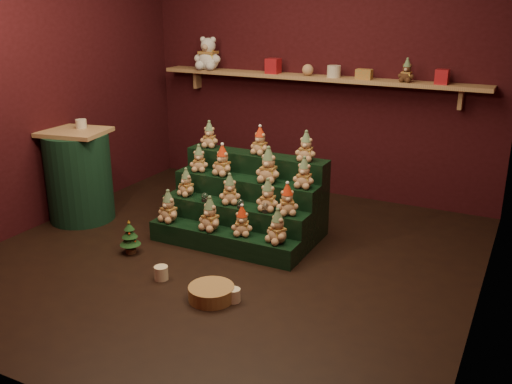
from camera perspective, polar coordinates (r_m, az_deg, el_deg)
The scene contains 41 objects.
ground at distance 4.91m, azimuth -2.83°, elevation -6.52°, with size 4.00×4.00×0.00m, color black.
back_wall at distance 6.34m, azimuth 6.39°, elevation 12.39°, with size 4.00×0.10×2.80m, color black.
front_wall at distance 2.94m, azimuth -23.50°, elevation 3.40°, with size 4.00×0.10×2.80m, color black.
left_wall at distance 5.79m, azimuth -21.31°, elevation 10.63°, with size 0.10×4.00×2.80m, color black.
right_wall at distance 3.91m, azimuth 24.12°, elevation 6.84°, with size 0.10×4.00×2.80m, color black.
back_shelf at distance 6.18m, azimuth 5.76°, elevation 11.26°, with size 3.60×0.26×0.24m.
riser_tier_front at distance 5.01m, azimuth -3.40°, elevation -4.90°, with size 1.40×0.22×0.18m, color black.
riser_tier_midfront at distance 5.15m, azimuth -2.18°, elevation -3.10°, with size 1.40×0.22×0.36m, color black.
riser_tier_midback at distance 5.29m, azimuth -1.04°, elevation -1.40°, with size 1.40×0.22×0.54m, color black.
riser_tier_back at distance 5.45m, azimuth 0.04°, elevation 0.20°, with size 1.40×0.22×0.72m, color black.
teddy_0 at distance 5.20m, azimuth -8.74°, elevation -1.41°, with size 0.20×0.18×0.29m, color tan, non-canonical shape.
teddy_1 at distance 4.96m, azimuth -4.61°, elevation -2.19°, with size 0.21×0.19×0.30m, color tan, non-canonical shape.
teddy_2 at distance 4.84m, azimuth -1.41°, elevation -2.90°, with size 0.18×0.17×0.26m, color tan, non-canonical shape.
teddy_3 at distance 4.69m, azimuth 2.17°, elevation -3.45°, with size 0.20×0.18×0.29m, color tan, non-canonical shape.
teddy_4 at distance 5.30m, azimuth -6.98°, elevation 0.96°, with size 0.18×0.16×0.25m, color tan, non-canonical shape.
teddy_5 at distance 5.06m, azimuth -2.64°, elevation 0.29°, with size 0.19×0.17×0.27m, color tan, non-canonical shape.
teddy_6 at distance 4.89m, azimuth 1.19°, elevation -0.30°, with size 0.20×0.18×0.28m, color tan, non-canonical shape.
teddy_7 at distance 4.81m, azimuth 3.13°, elevation -0.74°, with size 0.19×0.17×0.27m, color tan, non-canonical shape.
teddy_8 at distance 5.42m, azimuth -5.72°, elevation 3.36°, with size 0.18×0.16×0.25m, color tan, non-canonical shape.
teddy_9 at distance 5.27m, azimuth -3.37°, elevation 3.18°, with size 0.20×0.18×0.28m, color tan, non-canonical shape.
teddy_10 at distance 5.06m, azimuth 1.25°, elevation 2.71°, with size 0.22×0.20×0.31m, color tan, non-canonical shape.
teddy_11 at distance 4.93m, azimuth 4.84°, elevation 1.94°, with size 0.19×0.17×0.27m, color tan, non-canonical shape.
teddy_12 at distance 5.57m, azimuth -4.68°, elevation 5.75°, with size 0.18×0.16×0.25m, color tan, non-canonical shape.
teddy_13 at distance 5.29m, azimuth 0.41°, elevation 5.14°, with size 0.18×0.16×0.26m, color tan, non-canonical shape.
teddy_14 at distance 5.10m, azimuth 5.03°, elevation 4.57°, with size 0.19×0.17×0.26m, color tan, non-canonical shape.
snow_globe_a at distance 5.15m, azimuth -5.15°, elevation -0.51°, with size 0.06×0.06×0.08m.
snow_globe_b at distance 4.97m, azimuth -1.57°, elevation -1.16°, with size 0.06×0.06×0.08m.
snow_globe_c at distance 4.87m, azimuth 0.96°, elevation -1.58°, with size 0.06×0.06×0.09m.
side_table at distance 5.85m, azimuth -17.29°, elevation 1.56°, with size 0.67×0.63×0.91m.
table_ornament at distance 5.80m, azimuth -17.09°, elevation 6.55°, with size 0.10×0.10×0.08m, color beige.
mini_christmas_tree at distance 5.04m, azimuth -12.50°, elevation -4.41°, with size 0.18×0.18×0.31m.
mug_left at distance 4.58m, azimuth -9.46°, elevation -7.99°, with size 0.11×0.11×0.11m, color beige.
mug_right at distance 4.22m, azimuth -2.25°, elevation -10.27°, with size 0.10×0.10×0.10m, color beige.
wicker_basket at distance 4.26m, azimuth -4.49°, elevation -10.02°, with size 0.34×0.34×0.11m, color olive.
white_bear at distance 6.70m, azimuth -4.80°, elevation 14.06°, with size 0.33×0.29×0.46m, color silver, non-canonical shape.
brown_bear at distance 5.85m, azimuth 14.84°, elevation 11.66°, with size 0.16×0.14×0.22m, color #472C17, non-canonical shape.
gift_tin_red_a at distance 6.33m, azimuth 1.73°, elevation 12.49°, with size 0.14×0.14×0.16m, color #B11B23.
gift_tin_cream at distance 6.07m, azimuth 7.79°, elevation 11.86°, with size 0.14×0.14×0.12m, color beige.
gift_tin_red_b at distance 5.81m, azimuth 18.11°, elevation 10.90°, with size 0.12×0.12×0.14m, color #B11B23.
shelf_plush_ball at distance 6.17m, azimuth 5.20°, elevation 12.07°, with size 0.12×0.12×0.12m, color tan.
scarf_gift_box at distance 5.98m, azimuth 10.75°, elevation 11.50°, with size 0.16×0.10×0.10m, color #CB551C.
Camera 1 is at (2.22, -3.84, 2.11)m, focal length 40.00 mm.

